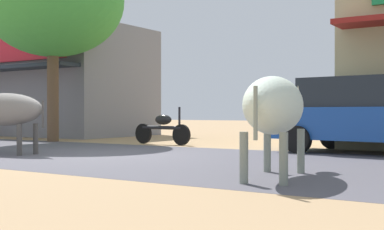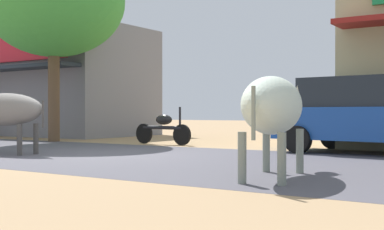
# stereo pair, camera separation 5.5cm
# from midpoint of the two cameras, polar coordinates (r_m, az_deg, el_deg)

# --- Properties ---
(ground) EXTENTS (80.00, 80.00, 0.00)m
(ground) POSITION_cam_midpoint_polar(r_m,az_deg,el_deg) (11.00, -8.88, -4.35)
(ground) COLOR tan
(asphalt_road) EXTENTS (72.00, 5.82, 0.00)m
(asphalt_road) POSITION_cam_midpoint_polar(r_m,az_deg,el_deg) (11.00, -8.88, -4.34)
(asphalt_road) COLOR #514E57
(asphalt_road) RESTS_ON ground
(storefront_left_cafe) EXTENTS (7.73, 5.15, 4.04)m
(storefront_left_cafe) POSITION_cam_midpoint_polar(r_m,az_deg,el_deg) (21.52, -14.98, 3.34)
(storefront_left_cafe) COLOR slate
(storefront_left_cafe) RESTS_ON ground
(roadside_tree) EXTENTS (4.31, 4.31, 6.02)m
(roadside_tree) POSITION_cam_midpoint_polar(r_m,az_deg,el_deg) (16.71, -14.78, 12.02)
(roadside_tree) COLOR brown
(roadside_tree) RESTS_ON ground
(parked_hatchback_car) EXTENTS (4.06, 2.31, 1.64)m
(parked_hatchback_car) POSITION_cam_midpoint_polar(r_m,az_deg,el_deg) (11.85, 18.68, 0.05)
(parked_hatchback_car) COLOR #194494
(parked_hatchback_car) RESTS_ON ground
(parked_motorcycle) EXTENTS (1.94, 0.28, 1.03)m
(parked_motorcycle) POSITION_cam_midpoint_polar(r_m,az_deg,el_deg) (14.42, -3.04, -1.40)
(parked_motorcycle) COLOR black
(parked_motorcycle) RESTS_ON ground
(cow_near_brown) EXTENTS (2.87, 0.71, 1.30)m
(cow_near_brown) POSITION_cam_midpoint_polar(r_m,az_deg,el_deg) (12.00, -19.93, 0.51)
(cow_near_brown) COLOR slate
(cow_near_brown) RESTS_ON ground
(cow_far_dark) EXTENTS (1.13, 2.68, 1.38)m
(cow_far_dark) POSITION_cam_midpoint_polar(r_m,az_deg,el_deg) (7.20, 9.17, 0.93)
(cow_far_dark) COLOR silver
(cow_far_dark) RESTS_ON ground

